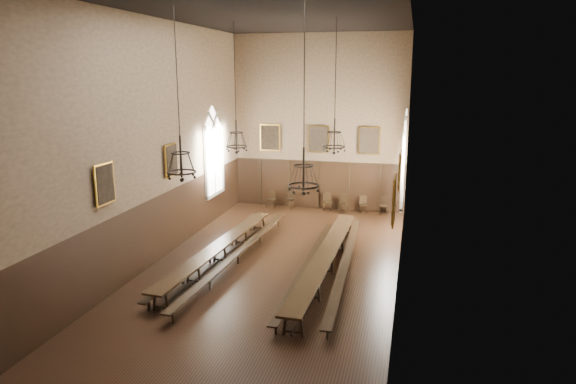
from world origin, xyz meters
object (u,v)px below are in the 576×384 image
at_px(chair_1, 271,202).
at_px(chair_4, 327,205).
at_px(bench_left_outer, 210,256).
at_px(table_right, 325,263).
at_px(chandelier_back_right, 334,139).
at_px(bench_right_outer, 345,264).
at_px(chair_5, 343,207).
at_px(chair_2, 289,203).
at_px(table_left, 220,253).
at_px(chair_6, 363,208).
at_px(bench_left_inner, 238,256).
at_px(bench_right_inner, 308,266).
at_px(chandelier_back_left, 236,139).
at_px(chair_7, 384,209).
at_px(chandelier_front_left, 181,162).
at_px(chandelier_front_right, 304,174).

height_order(chair_1, chair_4, chair_4).
bearing_deg(bench_left_outer, table_right, -0.50).
bearing_deg(chandelier_back_right, chair_4, 101.23).
relative_size(chair_1, chandelier_back_right, 0.19).
bearing_deg(chandelier_back_right, bench_right_outer, -66.83).
bearing_deg(chair_5, chair_2, -177.27).
distance_m(table_left, chair_6, 9.64).
bearing_deg(chair_2, chair_1, -158.19).
distance_m(table_left, bench_right_outer, 4.75).
bearing_deg(chair_5, bench_left_inner, -103.90).
relative_size(bench_right_inner, chair_4, 10.53).
xyz_separation_m(chair_5, chandelier_back_left, (-3.63, -5.88, 4.14)).
bearing_deg(chair_1, chair_7, 14.25).
relative_size(chandelier_back_left, chandelier_front_left, 0.98).
xyz_separation_m(chair_1, chair_4, (3.03, 0.12, 0.00)).
height_order(chair_4, chandelier_back_left, chandelier_back_left).
xyz_separation_m(table_left, chair_2, (0.64, 8.46, -0.08)).
relative_size(chair_5, chandelier_back_left, 0.18).
height_order(bench_right_inner, chair_4, chair_4).
bearing_deg(table_left, chair_6, 61.74).
distance_m(table_right, chair_2, 9.28).
bearing_deg(chair_6, chair_5, 169.47).
distance_m(chair_5, chandelier_front_left, 12.24).
xyz_separation_m(bench_right_outer, chandelier_front_left, (-4.92, -2.75, 3.99)).
relative_size(bench_left_inner, chair_4, 11.46).
bearing_deg(bench_left_inner, chandelier_back_left, 108.84).
xyz_separation_m(chair_7, chandelier_back_left, (-5.72, -5.92, 4.13)).
bearing_deg(chair_5, chandelier_back_right, -81.05).
bearing_deg(chandelier_back_left, chandelier_back_right, -7.50).
bearing_deg(chandelier_back_right, bench_left_outer, -154.62).
relative_size(bench_right_outer, chair_7, 11.05).
bearing_deg(chair_5, chandelier_back_left, -117.00).
height_order(chandelier_back_right, chandelier_front_right, same).
xyz_separation_m(bench_right_outer, chandelier_back_left, (-4.88, 2.34, 4.12)).
height_order(chair_2, chandelier_back_right, chandelier_back_right).
bearing_deg(chair_4, chandelier_front_right, -97.60).
relative_size(chandelier_front_left, chandelier_front_right, 0.97).
xyz_separation_m(chair_1, chandelier_front_left, (0.18, -10.97, 4.01)).
bearing_deg(chandelier_front_left, chair_7, 62.37).
height_order(bench_right_outer, chair_1, chair_1).
bearing_deg(chair_5, chair_1, -175.27).
relative_size(chair_5, chair_7, 0.97).
relative_size(bench_left_outer, bench_right_inner, 0.94).
xyz_separation_m(bench_left_outer, chandelier_front_right, (4.18, -2.67, 3.86)).
xyz_separation_m(chair_1, chair_2, (0.99, 0.10, 0.01)).
xyz_separation_m(bench_right_outer, chair_1, (-5.10, 8.22, -0.02)).
bearing_deg(chair_1, chair_6, 15.34).
distance_m(bench_right_outer, chair_6, 8.35).
bearing_deg(chandelier_front_left, table_left, 86.30).
bearing_deg(chandelier_back_left, chandelier_front_right, -53.21).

